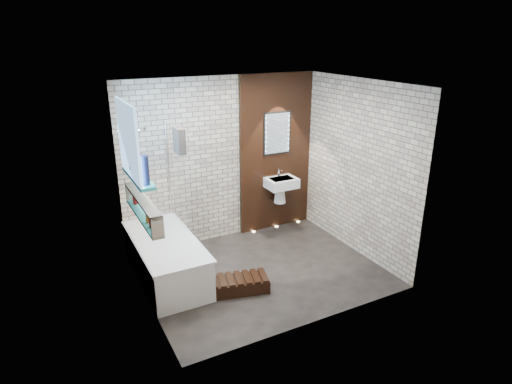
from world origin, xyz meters
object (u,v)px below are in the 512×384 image
bath_screen (177,177)px  led_mirror (277,133)px  walnut_step (239,285)px  bathtub (166,259)px  washbasin (281,186)px

bath_screen → led_mirror: 1.89m
bath_screen → walnut_step: (0.38, -1.19, -1.19)m
walnut_step → bath_screen: bearing=107.7°
bathtub → walnut_step: size_ratio=2.27×
bathtub → walnut_step: bathtub is taller
bath_screen → walnut_step: 1.73m
led_mirror → bath_screen: bearing=-169.3°
bath_screen → walnut_step: bearing=-72.3°
washbasin → walnut_step: bearing=-136.3°
washbasin → bath_screen: bearing=-174.2°
bathtub → led_mirror: 2.68m
bathtub → walnut_step: (0.74, -0.75, -0.21)m
bathtub → bath_screen: (0.35, 0.44, 0.99)m
bathtub → bath_screen: size_ratio=1.24×
bath_screen → walnut_step: size_ratio=1.82×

